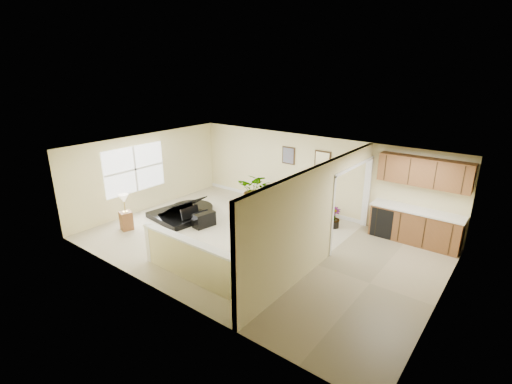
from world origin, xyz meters
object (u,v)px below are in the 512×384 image
Objects in this scene: loveseat at (307,204)px; palm_plant at (256,190)px; piano at (180,197)px; lamp_stand at (126,215)px; small_plant at (334,219)px; piano_bench at (204,219)px; accent_table at (271,194)px.

palm_plant is (-1.67, -0.55, 0.26)m from loveseat.
lamp_stand is at bearing -100.55° from piano.
piano is at bearing -152.49° from small_plant.
piano_bench is at bearing 1.59° from piano.
piano_bench is 2.26m from lamp_stand.
loveseat is 2.54× the size of accent_table.
palm_plant is (0.27, 2.18, 0.39)m from piano_bench.
loveseat is 1.23m from small_plant.
small_plant is 6.10m from lamp_stand.
small_plant is at bearing -4.98° from accent_table.
accent_table reaches higher than small_plant.
palm_plant is (-0.37, -0.33, 0.13)m from accent_table.
lamp_stand reaches higher than small_plant.
loveseat is at bearing 9.44° from accent_table.
lamp_stand reaches higher than piano_bench.
piano is 4.77m from small_plant.
loveseat reaches higher than small_plant.
accent_table is at bearing 42.18° from palm_plant.
accent_table is at bearing 75.66° from piano_bench.
palm_plant reaches higher than accent_table.
piano_bench is at bearing -144.43° from loveseat.
piano is 1.12× the size of loveseat.
piano is 1.73m from lamp_stand.
accent_table is 4.65m from lamp_stand.
piano_bench is 0.61× the size of lamp_stand.
loveseat is (3.06, 2.62, -0.30)m from piano.
lamp_stand is (-4.74, -3.84, 0.20)m from small_plant.
small_plant is 0.57× the size of lamp_stand.
palm_plant is at bearing 179.22° from loveseat.
small_plant is at bearing 39.01° from lamp_stand.
loveseat is 1.32m from accent_table.
loveseat is at bearing 18.26° from palm_plant.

